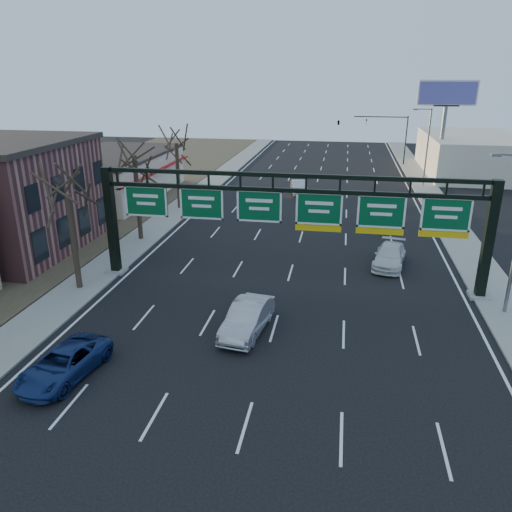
% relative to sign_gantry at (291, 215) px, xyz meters
% --- Properties ---
extents(ground, '(160.00, 160.00, 0.00)m').
position_rel_sign_gantry_xyz_m(ground, '(-0.16, -8.00, -4.63)').
color(ground, black).
rests_on(ground, ground).
extents(sidewalk_left, '(3.00, 120.00, 0.12)m').
position_rel_sign_gantry_xyz_m(sidewalk_left, '(-12.96, 12.00, -4.57)').
color(sidewalk_left, gray).
rests_on(sidewalk_left, ground).
extents(sidewalk_right, '(3.00, 120.00, 0.12)m').
position_rel_sign_gantry_xyz_m(sidewalk_right, '(12.64, 12.00, -4.57)').
color(sidewalk_right, gray).
rests_on(sidewalk_right, ground).
extents(dirt_strip_left, '(21.00, 120.00, 0.06)m').
position_rel_sign_gantry_xyz_m(dirt_strip_left, '(-25.16, 12.00, -4.60)').
color(dirt_strip_left, '#473D2B').
rests_on(dirt_strip_left, ground).
extents(lane_markings, '(21.60, 120.00, 0.01)m').
position_rel_sign_gantry_xyz_m(lane_markings, '(-0.16, 12.00, -4.62)').
color(lane_markings, white).
rests_on(lane_markings, ground).
extents(sign_gantry, '(24.60, 1.20, 7.20)m').
position_rel_sign_gantry_xyz_m(sign_gantry, '(0.00, 0.00, 0.00)').
color(sign_gantry, black).
rests_on(sign_gantry, ground).
extents(brick_block, '(10.40, 12.40, 8.30)m').
position_rel_sign_gantry_xyz_m(brick_block, '(-21.66, 3.00, -0.47)').
color(brick_block, brown).
rests_on(brick_block, ground).
extents(cream_strip, '(10.90, 18.40, 4.70)m').
position_rel_sign_gantry_xyz_m(cream_strip, '(-21.64, 21.00, -2.27)').
color(cream_strip, beige).
rests_on(cream_strip, ground).
extents(building_right_distant, '(12.00, 20.00, 5.00)m').
position_rel_sign_gantry_xyz_m(building_right_distant, '(19.84, 42.00, -2.13)').
color(building_right_distant, beige).
rests_on(building_right_distant, ground).
extents(tree_gantry, '(3.60, 3.60, 8.48)m').
position_rel_sign_gantry_xyz_m(tree_gantry, '(-12.96, -3.00, 2.48)').
color(tree_gantry, '#33261C').
rests_on(tree_gantry, sidewalk_left).
extents(tree_mid, '(3.60, 3.60, 9.24)m').
position_rel_sign_gantry_xyz_m(tree_mid, '(-12.96, 7.00, 3.23)').
color(tree_mid, '#33261C').
rests_on(tree_mid, sidewalk_left).
extents(tree_far, '(3.60, 3.60, 8.86)m').
position_rel_sign_gantry_xyz_m(tree_far, '(-12.96, 17.00, 2.86)').
color(tree_far, '#33261C').
rests_on(tree_far, sidewalk_left).
extents(streetlight_far, '(2.15, 0.22, 9.00)m').
position_rel_sign_gantry_xyz_m(streetlight_far, '(12.31, 32.00, 0.45)').
color(streetlight_far, slate).
rests_on(streetlight_far, sidewalk_right).
extents(billboard_right, '(7.00, 0.50, 12.00)m').
position_rel_sign_gantry_xyz_m(billboard_right, '(14.84, 36.98, 4.43)').
color(billboard_right, slate).
rests_on(billboard_right, ground).
extents(traffic_signal_mast, '(10.16, 0.54, 7.00)m').
position_rel_sign_gantry_xyz_m(traffic_signal_mast, '(5.53, 47.00, 0.87)').
color(traffic_signal_mast, black).
rests_on(traffic_signal_mast, ground).
extents(car_blue_suv, '(2.95, 5.12, 1.34)m').
position_rel_sign_gantry_xyz_m(car_blue_suv, '(-8.74, -12.09, -3.96)').
color(car_blue_suv, navy).
rests_on(car_blue_suv, ground).
extents(car_silver_sedan, '(2.32, 5.01, 1.59)m').
position_rel_sign_gantry_xyz_m(car_silver_sedan, '(-1.49, -6.63, -3.84)').
color(car_silver_sedan, '#9E9EA2').
rests_on(car_silver_sedan, ground).
extents(car_white_wagon, '(2.83, 5.15, 1.41)m').
position_rel_sign_gantry_xyz_m(car_white_wagon, '(6.54, 4.53, -3.92)').
color(car_white_wagon, white).
rests_on(car_white_wagon, ground).
extents(car_grey_far, '(2.22, 4.11, 1.33)m').
position_rel_sign_gantry_xyz_m(car_grey_far, '(6.34, 13.97, -3.97)').
color(car_grey_far, '#424547').
rests_on(car_grey_far, ground).
extents(car_silver_distant, '(2.40, 4.67, 1.47)m').
position_rel_sign_gantry_xyz_m(car_silver_distant, '(-1.80, 25.55, -3.90)').
color(car_silver_distant, '#B2B2B7').
rests_on(car_silver_distant, ground).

